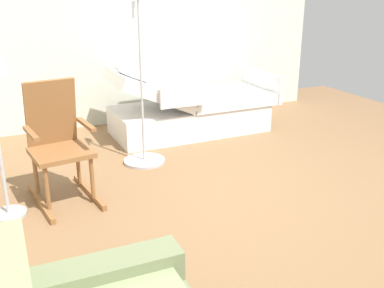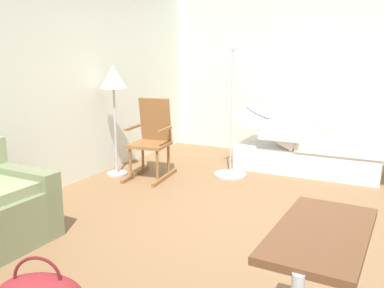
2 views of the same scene
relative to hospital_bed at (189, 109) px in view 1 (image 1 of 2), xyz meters
name	(u,v)px [view 1 (image 1 of 2)]	position (x,y,z in m)	size (l,w,h in m)	color
ground_plane	(270,203)	(-2.13, 0.18, -0.30)	(7.27, 7.27, 0.00)	olive
side_wall	(152,20)	(0.83, 0.18, 1.05)	(0.10, 4.93, 2.70)	silver
hospital_bed	(189,109)	(0.00, 0.00, 0.00)	(1.05, 2.11, 0.98)	silver
rocking_chair	(58,144)	(-1.26, 1.81, 0.20)	(0.82, 0.57, 1.05)	brown
iv_pole	(143,140)	(-0.76, 0.88, -0.05)	(0.44, 0.44, 1.69)	#B2B5BA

